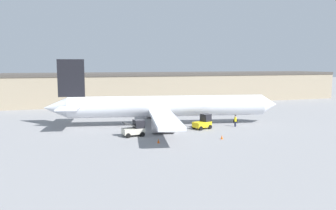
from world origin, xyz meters
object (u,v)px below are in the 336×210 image
safety_cone_far (158,141)px  ground_crew_worker (235,121)px  airplane (162,107)px  baggage_tug (203,122)px  belt_loader_truck (135,129)px  safety_cone_near (222,137)px

safety_cone_far → ground_crew_worker: bearing=25.5°
airplane → baggage_tug: size_ratio=12.35×
airplane → ground_crew_worker: (11.33, -5.40, -2.20)m
baggage_tug → safety_cone_far: baggage_tug is taller
ground_crew_worker → belt_loader_truck: belt_loader_truck is taller
safety_cone_near → safety_cone_far: same height
belt_loader_truck → safety_cone_near: size_ratio=6.02×
belt_loader_truck → safety_cone_near: bearing=-34.6°
airplane → baggage_tug: airplane is taller
baggage_tug → safety_cone_far: size_ratio=6.01×
airplane → safety_cone_near: bearing=-59.7°
belt_loader_truck → safety_cone_far: size_ratio=6.02×
baggage_tug → safety_cone_near: baggage_tug is taller
baggage_tug → belt_loader_truck: size_ratio=1.00×
ground_crew_worker → safety_cone_far: (-15.61, -7.45, -0.70)m
baggage_tug → belt_loader_truck: bearing=169.5°
ground_crew_worker → safety_cone_far: size_ratio=3.33×
baggage_tug → safety_cone_far: bearing=-162.7°
safety_cone_far → airplane: bearing=71.6°
baggage_tug → safety_cone_near: bearing=-113.7°
safety_cone_far → belt_loader_truck: bearing=111.4°
belt_loader_truck → baggage_tug: bearing=2.2°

